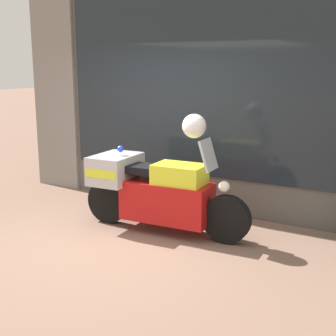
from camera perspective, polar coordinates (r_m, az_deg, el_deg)
The scene contains 5 objects.
ground_plane at distance 5.90m, azimuth -7.37°, elevation -9.09°, with size 60.00×60.00×0.00m, color #7A5B4C.
shop_building at distance 7.37m, azimuth -0.65°, elevation 9.96°, with size 5.89×0.55×3.65m.
window_display at distance 7.21m, azimuth 4.91°, elevation -1.15°, with size 4.52×0.30×1.93m.
paramedic_motorcycle at distance 6.14m, azimuth -1.76°, elevation -2.61°, with size 2.34×0.76×1.28m.
white_helmet at distance 5.72m, azimuth 3.21°, elevation 5.13°, with size 0.30×0.30×0.30m, color white.
Camera 1 is at (3.41, -4.29, 2.17)m, focal length 50.00 mm.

